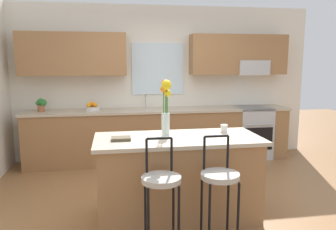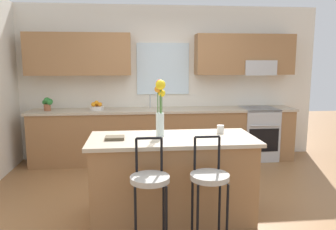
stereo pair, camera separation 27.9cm
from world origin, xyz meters
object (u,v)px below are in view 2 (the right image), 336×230
(kitchen_island, at_px, (172,178))
(bar_stool_near, at_px, (150,184))
(fruit_bowl_oranges, at_px, (97,107))
(mug_ceramic, at_px, (220,129))
(bar_stool_middle, at_px, (210,182))
(potted_plant_small, at_px, (48,103))
(oven_range, at_px, (257,133))
(flower_vase, at_px, (160,104))
(cookbook, at_px, (115,138))

(kitchen_island, xyz_separation_m, bar_stool_near, (-0.28, -0.61, 0.17))
(kitchen_island, distance_m, fruit_bowl_oranges, 2.45)
(mug_ceramic, distance_m, fruit_bowl_oranges, 2.57)
(bar_stool_middle, relative_size, potted_plant_small, 4.68)
(bar_stool_near, bearing_deg, fruit_bowl_oranges, 105.31)
(oven_range, bearing_deg, kitchen_island, -129.97)
(bar_stool_near, xyz_separation_m, bar_stool_middle, (0.55, 0.00, 0.00))
(flower_vase, height_order, fruit_bowl_oranges, flower_vase)
(oven_range, xyz_separation_m, bar_stool_near, (-2.06, -2.75, 0.18))
(bar_stool_middle, height_order, mug_ceramic, bar_stool_middle)
(bar_stool_near, bearing_deg, mug_ceramic, 42.35)
(kitchen_island, height_order, bar_stool_near, bar_stool_near)
(bar_stool_near, bearing_deg, bar_stool_middle, 0.00)
(oven_range, height_order, mug_ceramic, mug_ceramic)
(bar_stool_middle, distance_m, potted_plant_small, 3.51)
(cookbook, relative_size, potted_plant_small, 0.90)
(flower_vase, height_order, cookbook, flower_vase)
(oven_range, distance_m, bar_stool_middle, 3.14)
(bar_stool_middle, relative_size, fruit_bowl_oranges, 4.34)
(cookbook, distance_m, fruit_bowl_oranges, 2.24)
(bar_stool_middle, distance_m, fruit_bowl_oranges, 3.09)
(kitchen_island, relative_size, flower_vase, 2.90)
(mug_ceramic, height_order, cookbook, mug_ceramic)
(flower_vase, xyz_separation_m, cookbook, (-0.49, -0.08, -0.35))
(oven_range, distance_m, bar_stool_near, 3.44)
(bar_stool_middle, xyz_separation_m, mug_ceramic, (0.30, 0.77, 0.33))
(potted_plant_small, bearing_deg, bar_stool_middle, -52.69)
(kitchen_island, xyz_separation_m, potted_plant_small, (-1.84, 2.16, 0.58))
(potted_plant_small, bearing_deg, kitchen_island, -49.60)
(oven_range, height_order, bar_stool_near, bar_stool_near)
(cookbook, bearing_deg, bar_stool_near, -59.55)
(bar_stool_middle, xyz_separation_m, fruit_bowl_oranges, (-1.31, 2.78, 0.34))
(mug_ceramic, bearing_deg, potted_plant_small, 140.36)
(oven_range, relative_size, bar_stool_middle, 0.88)
(fruit_bowl_oranges, bearing_deg, flower_vase, -66.77)
(kitchen_island, height_order, potted_plant_small, potted_plant_small)
(oven_range, bearing_deg, fruit_bowl_oranges, 179.41)
(cookbook, bearing_deg, oven_range, 42.08)
(kitchen_island, bearing_deg, bar_stool_near, -114.17)
(oven_range, relative_size, kitchen_island, 0.51)
(bar_stool_near, relative_size, fruit_bowl_oranges, 4.34)
(kitchen_island, xyz_separation_m, bar_stool_middle, (0.27, -0.61, 0.17))
(kitchen_island, bearing_deg, potted_plant_small, 130.40)
(oven_range, xyz_separation_m, potted_plant_small, (-3.63, 0.02, 0.59))
(bar_stool_near, bearing_deg, flower_vase, 77.40)
(oven_range, bearing_deg, bar_stool_near, -126.92)
(fruit_bowl_oranges, bearing_deg, bar_stool_middle, -64.74)
(bar_stool_near, xyz_separation_m, potted_plant_small, (-1.56, 2.77, 0.41))
(oven_range, xyz_separation_m, cookbook, (-2.40, -2.17, 0.48))
(kitchen_island, distance_m, bar_stool_near, 0.69)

